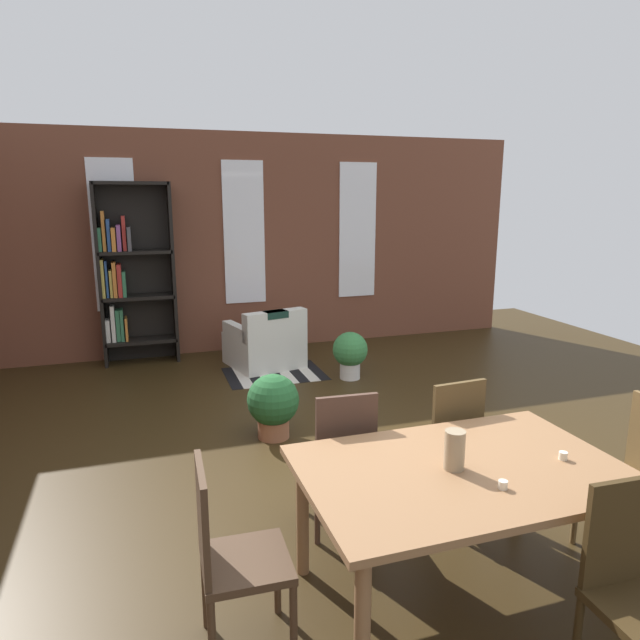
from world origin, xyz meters
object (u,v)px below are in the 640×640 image
object	(u,v)px
dining_chair_head_right	(639,474)
potted_plant_by_shelf	(273,403)
dining_chair_head_left	(230,553)
potted_plant_corner	(350,352)
dining_chair_far_left	(341,456)
dining_table	(461,482)
vase_on_table	(455,450)
armchair_white	(266,344)
bookshelf_tall	(130,273)
dining_chair_far_right	(447,440)
dining_chair_near_right	(638,589)

from	to	relation	value
dining_chair_head_right	potted_plant_by_shelf	bearing A→B (deg)	125.87
dining_chair_head_left	potted_plant_corner	world-z (taller)	dining_chair_head_left
dining_chair_far_left	potted_plant_by_shelf	bearing A→B (deg)	92.79
dining_chair_head_right	dining_table	bearing A→B (deg)	-179.97
vase_on_table	armchair_white	xyz separation A→B (m)	(0.01, 4.39, -0.57)
dining_chair_far_left	bookshelf_tall	world-z (taller)	bookshelf_tall
dining_chair_far_left	dining_chair_head_left	bearing A→B (deg)	-137.24
dining_chair_far_left	dining_chair_head_left	world-z (taller)	same
armchair_white	potted_plant_by_shelf	size ratio (longest dim) A/B	1.68
vase_on_table	dining_table	bearing A→B (deg)	0.00
dining_chair_far_left	potted_plant_corner	size ratio (longest dim) A/B	1.71
vase_on_table	dining_chair_far_right	size ratio (longest dim) A/B	0.21
dining_chair_far_left	dining_chair_near_right	world-z (taller)	same
dining_chair_far_left	dining_chair_far_right	world-z (taller)	same
bookshelf_tall	vase_on_table	bearing A→B (deg)	-73.22
vase_on_table	dining_chair_far_right	world-z (taller)	vase_on_table
dining_table	dining_chair_head_left	world-z (taller)	dining_chair_head_left
dining_table	potted_plant_corner	distance (m)	3.70
dining_chair_far_left	armchair_white	xyz separation A→B (m)	(0.34, 3.63, -0.23)
vase_on_table	potted_plant_by_shelf	bearing A→B (deg)	99.92
dining_chair_head_right	potted_plant_corner	xyz separation A→B (m)	(-0.41, 3.59, -0.20)
dining_table	bookshelf_tall	bearing A→B (deg)	107.30
vase_on_table	armchair_white	size ratio (longest dim) A/B	0.21
vase_on_table	potted_plant_corner	world-z (taller)	vase_on_table
vase_on_table	dining_chair_head_right	xyz separation A→B (m)	(1.25, 0.00, -0.34)
dining_table	potted_plant_corner	size ratio (longest dim) A/B	2.96
dining_table	potted_plant_corner	bearing A→B (deg)	77.66
dining_chair_head_left	potted_plant_corner	xyz separation A→B (m)	(1.98, 3.59, -0.20)
dining_table	dining_chair_head_left	size ratio (longest dim) A/B	1.73
dining_table	armchair_white	xyz separation A→B (m)	(-0.04, 4.39, -0.39)
dining_chair_far_right	armchair_white	distance (m)	3.66
dining_chair_head_left	bookshelf_tall	world-z (taller)	bookshelf_tall
dining_chair_head_left	dining_chair_head_right	distance (m)	2.39
potted_plant_corner	dining_chair_far_left	bearing A→B (deg)	-112.29
dining_table	dining_chair_near_right	distance (m)	0.86
vase_on_table	potted_plant_by_shelf	size ratio (longest dim) A/B	0.35
bookshelf_tall	armchair_white	xyz separation A→B (m)	(1.55, -0.69, -0.87)
armchair_white	dining_table	bearing A→B (deg)	-89.52
armchair_white	dining_chair_far_left	bearing A→B (deg)	-95.32
dining_table	dining_chair_head_right	world-z (taller)	dining_chair_head_right
dining_table	dining_chair_near_right	xyz separation A→B (m)	(0.37, -0.76, -0.15)
dining_chair_far_right	potted_plant_corner	bearing A→B (deg)	81.74
dining_chair_near_right	dining_chair_head_right	bearing A→B (deg)	42.83
dining_chair_near_right	potted_plant_by_shelf	world-z (taller)	dining_chair_near_right
armchair_white	dining_chair_near_right	bearing A→B (deg)	-85.45
bookshelf_tall	potted_plant_by_shelf	bearing A→B (deg)	-68.00
dining_chair_head_right	dining_chair_far_right	size ratio (longest dim) A/B	1.00
dining_chair_head_left	dining_chair_near_right	world-z (taller)	same
dining_table	dining_chair_far_left	distance (m)	0.86
dining_chair_head_left	dining_chair_near_right	xyz separation A→B (m)	(1.57, -0.77, 0.00)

